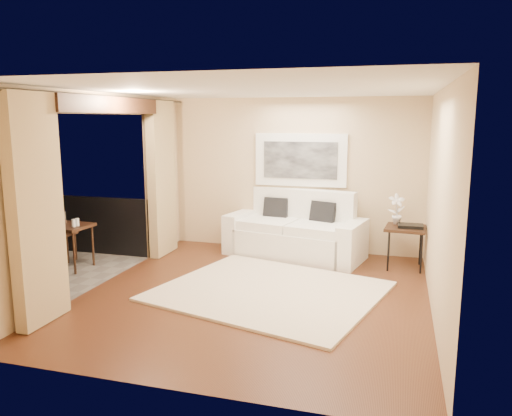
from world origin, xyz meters
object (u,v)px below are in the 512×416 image
(orchid, at_px, (397,209))
(balcony_chair_near, at_px, (9,242))
(balcony_chair_far, at_px, (53,228))
(ice_bucket, at_px, (61,217))
(bistro_table, at_px, (69,230))
(side_table, at_px, (406,230))
(sofa, at_px, (296,233))

(orchid, height_order, balcony_chair_near, orchid)
(balcony_chair_far, relative_size, ice_bucket, 5.13)
(bistro_table, bearing_deg, side_table, 16.34)
(sofa, height_order, balcony_chair_near, sofa)
(side_table, bearing_deg, balcony_chair_far, -166.52)
(orchid, xyz_separation_m, balcony_chair_far, (-5.33, -1.48, -0.31))
(side_table, xyz_separation_m, balcony_chair_far, (-5.49, -1.32, -0.01))
(side_table, distance_m, bistro_table, 5.27)
(ice_bucket, bearing_deg, balcony_chair_far, 156.71)
(ice_bucket, bearing_deg, orchid, 17.22)
(orchid, relative_size, balcony_chair_near, 0.51)
(sofa, xyz_separation_m, balcony_chair_near, (-3.74, -2.48, 0.17))
(balcony_chair_near, xyz_separation_m, ice_bucket, (0.29, 0.80, 0.23))
(balcony_chair_far, height_order, ice_bucket, balcony_chair_far)
(sofa, bearing_deg, bistro_table, -139.79)
(sofa, xyz_separation_m, bistro_table, (-3.26, -1.75, 0.22))
(bistro_table, bearing_deg, orchid, 18.53)
(balcony_chair_far, distance_m, ice_bucket, 0.33)
(side_table, xyz_separation_m, orchid, (-0.15, 0.16, 0.31))
(bistro_table, xyz_separation_m, ice_bucket, (-0.19, 0.07, 0.18))
(balcony_chair_near, bearing_deg, ice_bucket, 77.98)
(sofa, relative_size, balcony_chair_far, 2.41)
(orchid, xyz_separation_m, balcony_chair_near, (-5.38, -2.38, -0.35))
(balcony_chair_far, distance_m, balcony_chair_near, 0.90)
(side_table, xyz_separation_m, ice_bucket, (-5.25, -1.42, 0.19))
(sofa, distance_m, side_table, 1.83)
(sofa, distance_m, ice_bucket, 3.86)
(ice_bucket, bearing_deg, sofa, 26.02)
(bistro_table, relative_size, balcony_chair_far, 0.68)
(balcony_chair_far, bearing_deg, side_table, -162.81)
(balcony_chair_near, bearing_deg, orchid, 31.62)
(sofa, xyz_separation_m, balcony_chair_far, (-3.69, -1.58, 0.20))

